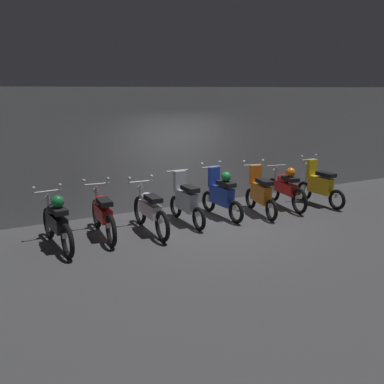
{
  "coord_description": "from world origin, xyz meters",
  "views": [
    {
      "loc": [
        -4.7,
        -8.05,
        3.02
      ],
      "look_at": [
        -0.39,
        0.28,
        0.75
      ],
      "focal_mm": 39.93,
      "sensor_mm": 36.0,
      "label": 1
    }
  ],
  "objects_px": {
    "motorbike_slot_1": "(103,214)",
    "motorbike_slot_5": "(260,193)",
    "motorbike_slot_0": "(57,221)",
    "motorbike_slot_7": "(319,185)",
    "motorbike_slot_4": "(221,194)",
    "motorbike_slot_3": "(186,201)",
    "motorbike_slot_6": "(286,187)",
    "motorbike_slot_2": "(150,210)"
  },
  "relations": [
    {
      "from": "motorbike_slot_5",
      "to": "motorbike_slot_3",
      "type": "bearing_deg",
      "value": 174.79
    },
    {
      "from": "motorbike_slot_4",
      "to": "motorbike_slot_7",
      "type": "relative_size",
      "value": 1.0
    },
    {
      "from": "motorbike_slot_4",
      "to": "motorbike_slot_7",
      "type": "height_order",
      "value": "same"
    },
    {
      "from": "motorbike_slot_2",
      "to": "motorbike_slot_5",
      "type": "relative_size",
      "value": 1.17
    },
    {
      "from": "motorbike_slot_5",
      "to": "motorbike_slot_4",
      "type": "bearing_deg",
      "value": 167.08
    },
    {
      "from": "motorbike_slot_3",
      "to": "motorbike_slot_6",
      "type": "distance_m",
      "value": 2.92
    },
    {
      "from": "motorbike_slot_0",
      "to": "motorbike_slot_7",
      "type": "distance_m",
      "value": 6.81
    },
    {
      "from": "motorbike_slot_4",
      "to": "motorbike_slot_6",
      "type": "height_order",
      "value": "motorbike_slot_4"
    },
    {
      "from": "motorbike_slot_2",
      "to": "motorbike_slot_0",
      "type": "bearing_deg",
      "value": -179.17
    },
    {
      "from": "motorbike_slot_1",
      "to": "motorbike_slot_2",
      "type": "bearing_deg",
      "value": -11.6
    },
    {
      "from": "motorbike_slot_1",
      "to": "motorbike_slot_0",
      "type": "bearing_deg",
      "value": -166.86
    },
    {
      "from": "motorbike_slot_0",
      "to": "motorbike_slot_1",
      "type": "height_order",
      "value": "same"
    },
    {
      "from": "motorbike_slot_0",
      "to": "motorbike_slot_6",
      "type": "relative_size",
      "value": 1.0
    },
    {
      "from": "motorbike_slot_6",
      "to": "motorbike_slot_7",
      "type": "height_order",
      "value": "motorbike_slot_7"
    },
    {
      "from": "motorbike_slot_4",
      "to": "motorbike_slot_7",
      "type": "xyz_separation_m",
      "value": [
        2.92,
        -0.21,
        -0.04
      ]
    },
    {
      "from": "motorbike_slot_3",
      "to": "motorbike_slot_1",
      "type": "bearing_deg",
      "value": -179.69
    },
    {
      "from": "motorbike_slot_6",
      "to": "motorbike_slot_0",
      "type": "bearing_deg",
      "value": -177.36
    },
    {
      "from": "motorbike_slot_4",
      "to": "motorbike_slot_0",
      "type": "bearing_deg",
      "value": -175.81
    },
    {
      "from": "motorbike_slot_1",
      "to": "motorbike_slot_4",
      "type": "height_order",
      "value": "motorbike_slot_4"
    },
    {
      "from": "motorbike_slot_6",
      "to": "motorbike_slot_1",
      "type": "bearing_deg",
      "value": -179.51
    },
    {
      "from": "motorbike_slot_1",
      "to": "motorbike_slot_4",
      "type": "relative_size",
      "value": 1.16
    },
    {
      "from": "motorbike_slot_4",
      "to": "motorbike_slot_3",
      "type": "bearing_deg",
      "value": -177.22
    },
    {
      "from": "motorbike_slot_4",
      "to": "motorbike_slot_7",
      "type": "distance_m",
      "value": 2.93
    },
    {
      "from": "motorbike_slot_1",
      "to": "motorbike_slot_5",
      "type": "distance_m",
      "value": 3.9
    },
    {
      "from": "motorbike_slot_0",
      "to": "motorbike_slot_6",
      "type": "bearing_deg",
      "value": 2.64
    },
    {
      "from": "motorbike_slot_2",
      "to": "motorbike_slot_6",
      "type": "height_order",
      "value": "motorbike_slot_2"
    },
    {
      "from": "motorbike_slot_4",
      "to": "motorbike_slot_6",
      "type": "distance_m",
      "value": 1.95
    },
    {
      "from": "motorbike_slot_3",
      "to": "motorbike_slot_4",
      "type": "height_order",
      "value": "motorbike_slot_4"
    },
    {
      "from": "motorbike_slot_1",
      "to": "motorbike_slot_7",
      "type": "distance_m",
      "value": 5.83
    },
    {
      "from": "motorbike_slot_1",
      "to": "motorbike_slot_5",
      "type": "relative_size",
      "value": 1.17
    },
    {
      "from": "motorbike_slot_5",
      "to": "motorbike_slot_7",
      "type": "relative_size",
      "value": 0.99
    },
    {
      "from": "motorbike_slot_3",
      "to": "motorbike_slot_5",
      "type": "relative_size",
      "value": 1.01
    },
    {
      "from": "motorbike_slot_1",
      "to": "motorbike_slot_6",
      "type": "height_order",
      "value": "motorbike_slot_1"
    },
    {
      "from": "motorbike_slot_2",
      "to": "motorbike_slot_4",
      "type": "distance_m",
      "value": 1.96
    },
    {
      "from": "motorbike_slot_2",
      "to": "motorbike_slot_4",
      "type": "bearing_deg",
      "value": 7.53
    },
    {
      "from": "motorbike_slot_2",
      "to": "motorbike_slot_6",
      "type": "distance_m",
      "value": 3.9
    },
    {
      "from": "motorbike_slot_3",
      "to": "motorbike_slot_5",
      "type": "xyz_separation_m",
      "value": [
        1.95,
        -0.18,
        0.0
      ]
    },
    {
      "from": "motorbike_slot_3",
      "to": "motorbike_slot_4",
      "type": "xyz_separation_m",
      "value": [
        0.97,
        0.05,
        0.04
      ]
    },
    {
      "from": "motorbike_slot_1",
      "to": "motorbike_slot_5",
      "type": "bearing_deg",
      "value": -2.46
    },
    {
      "from": "motorbike_slot_7",
      "to": "motorbike_slot_1",
      "type": "bearing_deg",
      "value": 178.45
    },
    {
      "from": "motorbike_slot_6",
      "to": "motorbike_slot_2",
      "type": "bearing_deg",
      "value": -176.45
    },
    {
      "from": "motorbike_slot_2",
      "to": "motorbike_slot_7",
      "type": "relative_size",
      "value": 1.16
    }
  ]
}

